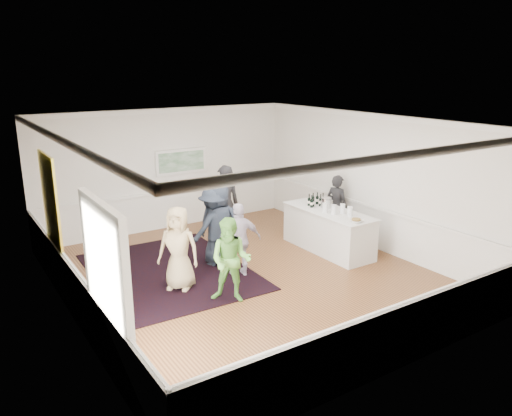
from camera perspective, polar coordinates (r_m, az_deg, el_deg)
floor at (r=10.51m, az=-0.95°, el=-7.80°), size 8.00×8.00×0.00m
ceiling at (r=9.68m, az=-1.04°, el=9.83°), size 7.00×8.00×0.02m
wall_left at (r=8.71m, az=-20.89°, el=-2.70°), size 0.02×8.00×3.20m
wall_right at (r=12.15m, az=13.13°, el=3.00°), size 0.02×8.00×3.20m
wall_back at (r=13.44m, az=-10.15°, el=4.38°), size 7.00×0.02×3.20m
wall_front at (r=7.09m, az=16.63°, el=-6.49°), size 7.00×0.02×3.20m
wainscoting at (r=10.31m, az=-0.96°, el=-5.26°), size 7.00×8.00×1.00m
mirror at (r=9.89m, az=-22.42°, el=0.50°), size 0.05×1.25×1.85m
doorway at (r=7.05m, az=-16.81°, el=-8.26°), size 0.10×1.78×2.56m
landscape_painting at (r=13.51m, az=-8.54°, el=5.29°), size 1.44×0.06×0.66m
area_rug at (r=10.88m, az=-9.78°, el=-7.14°), size 3.14×4.06×0.02m
serving_table at (r=11.90m, az=8.25°, el=-2.54°), size 0.92×2.43×0.98m
bartender at (r=12.72m, az=9.21°, el=0.15°), size 0.52×0.67×1.63m
guest_tan at (r=9.78m, az=-8.86°, el=-4.58°), size 0.95×0.95×1.67m
guest_green at (r=9.18m, az=-2.89°, el=-6.00°), size 0.98×0.98×1.60m
guest_lilac at (r=10.27m, az=-1.90°, el=-3.69°), size 0.98×0.60×1.56m
guest_dark_a at (r=10.86m, az=-4.86°, el=-2.15°), size 1.22×0.85×1.74m
guest_dark_b at (r=12.19m, az=-3.58°, el=0.43°), size 0.81×0.63×1.96m
guest_navy at (r=10.88m, az=-4.18°, el=-1.88°), size 1.04×1.03×1.82m
wine_bottles at (r=12.09m, az=6.80°, el=0.99°), size 0.46×0.28×0.31m
juice_pitchers at (r=11.46m, az=9.33°, el=-0.12°), size 0.41×0.64×0.24m
ice_bucket at (r=11.94m, az=7.99°, el=0.56°), size 0.26×0.26×0.25m
nut_bowl at (r=10.97m, az=11.38°, el=-1.40°), size 0.28×0.28×0.08m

